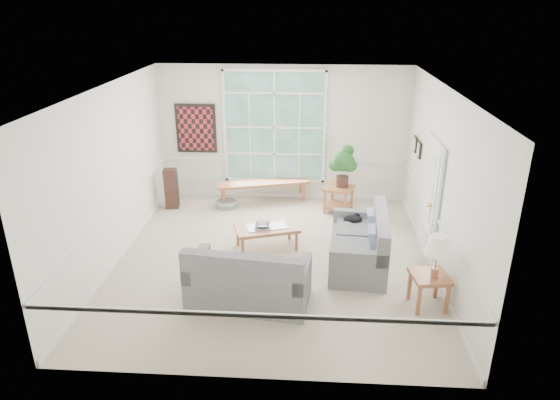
% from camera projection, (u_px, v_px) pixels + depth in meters
% --- Properties ---
extents(floor, '(5.50, 6.00, 0.01)m').
position_uv_depth(floor, '(274.00, 259.00, 8.84)').
color(floor, '#B7AA96').
rests_on(floor, ground).
extents(ceiling, '(5.50, 6.00, 0.02)m').
position_uv_depth(ceiling, '(273.00, 88.00, 7.71)').
color(ceiling, white).
rests_on(ceiling, ground).
extents(wall_back, '(5.50, 0.02, 3.00)m').
position_uv_depth(wall_back, '(284.00, 134.00, 11.05)').
color(wall_back, silver).
rests_on(wall_back, ground).
extents(wall_front, '(5.50, 0.02, 3.00)m').
position_uv_depth(wall_front, '(252.00, 271.00, 5.50)').
color(wall_front, silver).
rests_on(wall_front, ground).
extents(wall_left, '(0.02, 6.00, 3.00)m').
position_uv_depth(wall_left, '(111.00, 176.00, 8.43)').
color(wall_left, silver).
rests_on(wall_left, ground).
extents(wall_right, '(0.02, 6.00, 3.00)m').
position_uv_depth(wall_right, '(442.00, 183.00, 8.11)').
color(wall_right, silver).
rests_on(wall_right, ground).
extents(window_back, '(2.30, 0.08, 2.40)m').
position_uv_depth(window_back, '(274.00, 127.00, 10.96)').
color(window_back, white).
rests_on(window_back, wall_back).
extents(entry_door, '(0.08, 0.90, 2.10)m').
position_uv_depth(entry_door, '(428.00, 195.00, 8.83)').
color(entry_door, white).
rests_on(entry_door, floor).
extents(door_sidelight, '(0.08, 0.26, 1.90)m').
position_uv_depth(door_sidelight, '(437.00, 203.00, 8.21)').
color(door_sidelight, white).
rests_on(door_sidelight, wall_right).
extents(wall_art, '(0.90, 0.06, 1.10)m').
position_uv_depth(wall_art, '(196.00, 129.00, 11.08)').
color(wall_art, maroon).
rests_on(wall_art, wall_back).
extents(wall_frame_near, '(0.04, 0.26, 0.32)m').
position_uv_depth(wall_frame_near, '(419.00, 150.00, 9.71)').
color(wall_frame_near, black).
rests_on(wall_frame_near, wall_right).
extents(wall_frame_far, '(0.04, 0.26, 0.32)m').
position_uv_depth(wall_frame_far, '(415.00, 144.00, 10.08)').
color(wall_frame_far, black).
rests_on(wall_frame_far, wall_right).
extents(loveseat_right, '(1.06, 1.85, 0.96)m').
position_uv_depth(loveseat_right, '(358.00, 239.00, 8.48)').
color(loveseat_right, slate).
rests_on(loveseat_right, floor).
extents(loveseat_front, '(1.88, 1.13, 0.97)m').
position_uv_depth(loveseat_front, '(249.00, 273.00, 7.44)').
color(loveseat_front, slate).
rests_on(loveseat_front, floor).
extents(coffee_table, '(1.28, 0.95, 0.42)m').
position_uv_depth(coffee_table, '(267.00, 237.00, 9.16)').
color(coffee_table, '#9C5B38').
rests_on(coffee_table, floor).
extents(pewter_bowl, '(0.38, 0.38, 0.09)m').
position_uv_depth(pewter_bowl, '(262.00, 225.00, 9.06)').
color(pewter_bowl, gray).
rests_on(pewter_bowl, coffee_table).
extents(window_bench, '(2.06, 0.93, 0.47)m').
position_uv_depth(window_bench, '(263.00, 192.00, 11.22)').
color(window_bench, '#9C5B38').
rests_on(window_bench, floor).
extents(end_table, '(0.74, 0.74, 0.56)m').
position_uv_depth(end_table, '(338.00, 199.00, 10.72)').
color(end_table, '#9C5B38').
rests_on(end_table, floor).
extents(houseplant, '(0.74, 0.74, 0.90)m').
position_uv_depth(houseplant, '(343.00, 166.00, 10.47)').
color(houseplant, '#245524').
rests_on(houseplant, end_table).
extents(side_table, '(0.60, 0.60, 0.53)m').
position_uv_depth(side_table, '(428.00, 290.00, 7.39)').
color(side_table, '#9C5B38').
rests_on(side_table, floor).
extents(table_lamp, '(0.44, 0.44, 0.67)m').
position_uv_depth(table_lamp, '(437.00, 257.00, 7.10)').
color(table_lamp, white).
rests_on(table_lamp, side_table).
extents(pet_bed, '(0.60, 0.60, 0.14)m').
position_uv_depth(pet_bed, '(226.00, 204.00, 11.03)').
color(pet_bed, gray).
rests_on(pet_bed, floor).
extents(floor_speaker, '(0.30, 0.25, 0.89)m').
position_uv_depth(floor_speaker, '(171.00, 189.00, 10.84)').
color(floor_speaker, '#372019').
rests_on(floor_speaker, floor).
extents(cat, '(0.40, 0.34, 0.16)m').
position_uv_depth(cat, '(353.00, 219.00, 9.04)').
color(cat, black).
rests_on(cat, loveseat_right).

